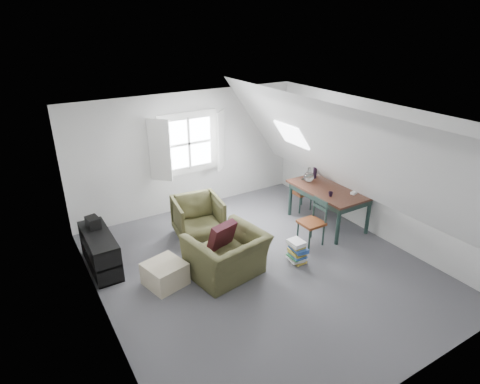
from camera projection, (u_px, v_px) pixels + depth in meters
floor at (261, 267)px, 6.71m from camera, size 5.50×5.50×0.00m
ceiling at (264, 120)px, 5.70m from camera, size 5.50×5.50×0.00m
wall_back at (188, 152)px, 8.36m from camera, size 5.00×0.00×5.00m
wall_front at (415, 298)px, 4.06m from camera, size 5.00×0.00×5.00m
wall_left at (97, 243)px, 5.02m from camera, size 0.00×5.50×5.50m
wall_right at (375, 170)px, 7.39m from camera, size 0.00×5.50×5.50m
slope_left at (166, 189)px, 5.26m from camera, size 3.19×5.50×4.48m
slope_right at (339, 151)px, 6.73m from camera, size 3.19×5.50×4.48m
dormer_window at (189, 144)px, 8.22m from camera, size 1.71×0.35×1.30m
skylight at (292, 135)px, 7.76m from camera, size 0.35×0.75×0.47m
armchair_near at (227, 274)px, 6.53m from camera, size 1.28×1.17×0.74m
armchair_far at (199, 236)px, 7.66m from camera, size 0.96×0.98×0.79m
throw_pillow at (222, 236)px, 6.38m from camera, size 0.52×0.38×0.48m
ottoman at (165, 274)px, 6.23m from camera, size 0.68×0.68×0.37m
dining_table at (329, 193)px, 7.85m from camera, size 0.94×1.57×0.78m
demijohn at (309, 176)px, 8.04m from camera, size 0.21×0.21×0.29m
vase_twigs at (315, 172)px, 8.23m from camera, size 0.08×0.08×0.60m
cup at (330, 196)px, 7.46m from camera, size 0.11×0.11×0.08m
paper_box at (354, 193)px, 7.55m from camera, size 0.14×0.11×0.04m
dining_chair_far at (302, 192)px, 8.54m from camera, size 0.37×0.37×0.80m
dining_chair_near at (313, 221)px, 7.25m from camera, size 0.40×0.40×0.86m
media_shelf at (101, 253)px, 6.59m from camera, size 0.41×1.22×0.63m
electronics_box at (93, 223)px, 6.64m from camera, size 0.22×0.28×0.21m
magazine_stack at (297, 251)px, 6.80m from camera, size 0.30×0.35×0.40m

